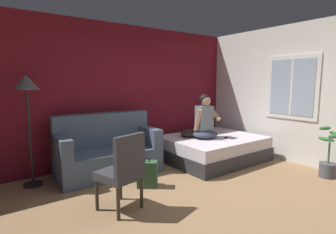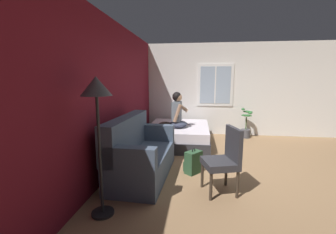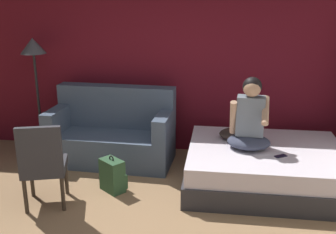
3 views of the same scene
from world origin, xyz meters
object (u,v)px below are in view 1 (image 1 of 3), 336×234
person_seated (205,120)px  potted_plant (328,160)px  cell_phone (226,137)px  bed (212,148)px  backpack (147,174)px  floor_lamp (27,93)px  side_chair (123,169)px  throw_pillow (190,133)px  couch (107,151)px

person_seated → potted_plant: person_seated is taller
person_seated → cell_phone: bearing=-33.9°
bed → cell_phone: size_ratio=13.48×
backpack → floor_lamp: (-1.41, 1.09, 1.24)m
person_seated → potted_plant: bearing=-60.7°
person_seated → backpack: bearing=-165.3°
side_chair → person_seated: (2.24, 0.89, 0.30)m
backpack → floor_lamp: floor_lamp is taller
backpack → floor_lamp: bearing=142.2°
person_seated → floor_lamp: 3.14m
side_chair → floor_lamp: size_ratio=0.58×
person_seated → throw_pillow: bearing=113.1°
side_chair → cell_phone: bearing=14.0°
bed → person_seated: (-0.22, 0.01, 0.60)m
couch → bed: bearing=-13.5°
potted_plant → couch: bearing=140.9°
couch → potted_plant: 3.75m
throw_pillow → couch: bearing=173.3°
backpack → potted_plant: size_ratio=0.54×
couch → side_chair: size_ratio=1.77×
person_seated → throw_pillow: size_ratio=1.82×
couch → person_seated: size_ratio=1.98×
couch → person_seated: 1.97m
backpack → floor_lamp: size_ratio=0.27×
side_chair → throw_pillow: side_chair is taller
floor_lamp → throw_pillow: bearing=-7.5°
bed → throw_pillow: bearing=139.4°
bed → potted_plant: (0.83, -1.86, 0.07)m
floor_lamp → potted_plant: 4.92m
bed → throw_pillow: 0.55m
person_seated → backpack: size_ratio=1.91×
floor_lamp → potted_plant: floor_lamp is taller
couch → throw_pillow: (1.73, -0.20, 0.16)m
couch → person_seated: bearing=-14.9°
person_seated → floor_lamp: floor_lamp is taller
bed → floor_lamp: floor_lamp is taller
potted_plant → throw_pillow: bearing=118.5°
potted_plant → person_seated: bearing=119.3°
couch → cell_phone: couch is taller
cell_phone → person_seated: bearing=22.4°
couch → throw_pillow: couch is taller
person_seated → floor_lamp: size_ratio=0.51×
side_chair → backpack: 0.86m
bed → cell_phone: (0.14, -0.23, 0.25)m
couch → throw_pillow: bearing=-6.7°
throw_pillow → side_chair: bearing=-151.0°
side_chair → floor_lamp: bearing=116.3°
side_chair → floor_lamp: (-0.77, 1.56, 0.90)m
bed → cell_phone: 0.37m
person_seated → throw_pillow: (-0.12, 0.29, -0.29)m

